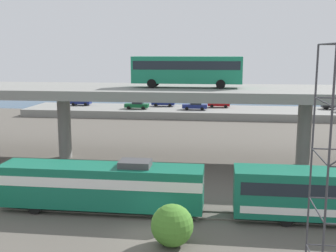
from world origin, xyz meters
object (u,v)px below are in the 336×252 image
object	(u,v)px
parked_car_5	(219,104)
parked_car_1	(195,106)
transit_bus_on_overpass	(187,69)
parked_car_6	(332,105)
train_locomotive	(92,184)
parked_car_4	(81,102)
parked_car_0	(164,102)
parked_car_3	(137,105)

from	to	relation	value
parked_car_5	parked_car_1	bearing A→B (deg)	-137.33
transit_bus_on_overpass	parked_car_5	distance (m)	38.41
parked_car_6	transit_bus_on_overpass	bearing A→B (deg)	-123.72
train_locomotive	parked_car_5	world-z (taller)	train_locomotive
transit_bus_on_overpass	parked_car_4	world-z (taller)	transit_bus_on_overpass
parked_car_4	parked_car_6	xyz separation A→B (m)	(49.89, 0.39, -0.00)
parked_car_0	parked_car_5	size ratio (longest dim) A/B	1.07
parked_car_1	transit_bus_on_overpass	bearing A→B (deg)	91.99
transit_bus_on_overpass	parked_car_1	xyz separation A→B (m)	(-1.15, 33.27, -8.36)
parked_car_1	parked_car_0	bearing A→B (deg)	-33.28
transit_bus_on_overpass	parked_car_4	distance (m)	45.42
parked_car_0	parked_car_6	world-z (taller)	same
train_locomotive	parked_car_0	size ratio (longest dim) A/B	3.69
transit_bus_on_overpass	parked_car_3	distance (m)	36.27
train_locomotive	parked_car_0	world-z (taller)	train_locomotive
parked_car_5	parked_car_6	distance (m)	21.74
parked_car_5	parked_car_4	bearing A→B (deg)	-179.43
parked_car_3	train_locomotive	bearing A→B (deg)	97.22
parked_car_3	parked_car_5	bearing A→B (deg)	-164.67
transit_bus_on_overpass	parked_car_4	xyz separation A→B (m)	(-24.88, 37.07, -8.36)
train_locomotive	parked_car_0	bearing A→B (deg)	-88.22
parked_car_3	parked_car_5	distance (m)	16.18
parked_car_1	parked_car_4	world-z (taller)	same
parked_car_4	parked_car_6	world-z (taller)	same
parked_car_0	parked_car_6	bearing A→B (deg)	179.69
parked_car_3	parked_car_6	xyz separation A→B (m)	(37.34, 4.39, -0.00)
parked_car_1	parked_car_4	xyz separation A→B (m)	(-23.73, 3.79, -0.00)
train_locomotive	transit_bus_on_overpass	distance (m)	18.91
parked_car_3	parked_car_1	bearing A→B (deg)	-178.95
parked_car_1	parked_car_5	size ratio (longest dim) A/B	1.08
parked_car_1	parked_car_3	size ratio (longest dim) A/B	1.02
train_locomotive	parked_car_6	xyz separation A→B (m)	(31.14, 53.30, -0.06)
parked_car_0	parked_car_6	xyz separation A→B (m)	(32.80, -0.17, -0.00)
train_locomotive	transit_bus_on_overpass	size ratio (longest dim) A/B	1.42
parked_car_0	parked_car_4	xyz separation A→B (m)	(-17.09, -0.57, -0.00)
parked_car_1	parked_car_6	bearing A→B (deg)	-170.91
train_locomotive	parked_car_5	xyz separation A→B (m)	(9.40, 53.19, -0.06)
parked_car_3	parked_car_4	bearing A→B (deg)	-17.67
transit_bus_on_overpass	parked_car_3	size ratio (longest dim) A/B	2.64
parked_car_1	parked_car_5	bearing A→B (deg)	-137.33
parked_car_3	parked_car_4	world-z (taller)	same
parked_car_6	train_locomotive	bearing A→B (deg)	-120.29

